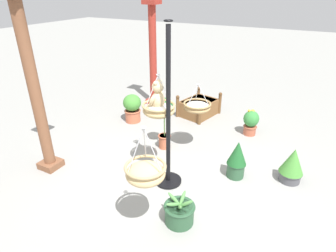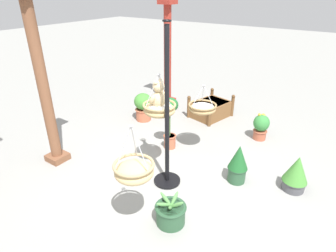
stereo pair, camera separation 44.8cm
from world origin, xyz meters
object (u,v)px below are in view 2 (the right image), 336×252
object	(u,v)px
potted_plant_fern_front	(143,106)
potted_plant_broad_leaf	(238,163)
display_pole_central	(167,139)
greenhouse_pillar_right	(44,88)
hanging_basket_left_high	(134,171)
potted_plant_flowering_red	(170,119)
greenhouse_pillar_left	(168,57)
potted_plant_bushy_green	(171,213)
potted_plant_trailing_ivy	(296,173)
wooden_planter_box	(211,108)
teddy_bear	(158,96)
hanging_basket_with_teddy	(159,109)
hanging_basket_right_low	(202,108)
potted_plant_small_succulent	(261,126)

from	to	relation	value
potted_plant_fern_front	potted_plant_broad_leaf	xyz separation A→B (m)	(-1.01, -2.80, -0.01)
display_pole_central	greenhouse_pillar_right	size ratio (longest dim) A/B	0.87
hanging_basket_left_high	potted_plant_flowering_red	world-z (taller)	hanging_basket_left_high
greenhouse_pillar_left	potted_plant_bushy_green	distance (m)	4.62
potted_plant_bushy_green	potted_plant_flowering_red	bearing A→B (deg)	34.40
potted_plant_trailing_ivy	wooden_planter_box	bearing A→B (deg)	53.11
wooden_planter_box	potted_plant_broad_leaf	distance (m)	2.62
teddy_bear	hanging_basket_left_high	xyz separation A→B (m)	(-1.25, -0.55, -0.44)
hanging_basket_with_teddy	greenhouse_pillar_left	world-z (taller)	greenhouse_pillar_left
potted_plant_broad_leaf	hanging_basket_left_high	bearing A→B (deg)	159.52
hanging_basket_right_low	wooden_planter_box	world-z (taller)	hanging_basket_right_low
hanging_basket_with_teddy	greenhouse_pillar_left	distance (m)	3.32
greenhouse_pillar_right	potted_plant_flowering_red	distance (m)	2.30
hanging_basket_left_high	greenhouse_pillar_right	world-z (taller)	greenhouse_pillar_right
hanging_basket_left_high	greenhouse_pillar_left	xyz separation A→B (m)	(4.05, 2.30, 0.30)
hanging_basket_left_high	potted_plant_flowering_red	xyz separation A→B (m)	(2.05, 0.87, -0.35)
potted_plant_flowering_red	potted_plant_trailing_ivy	size ratio (longest dim) A/B	1.74
hanging_basket_left_high	potted_plant_small_succulent	size ratio (longest dim) A/B	1.25
potted_plant_bushy_green	potted_plant_trailing_ivy	size ratio (longest dim) A/B	0.71
potted_plant_flowering_red	potted_plant_trailing_ivy	xyz separation A→B (m)	(0.03, -2.38, -0.32)
greenhouse_pillar_left	potted_plant_broad_leaf	world-z (taller)	greenhouse_pillar_left
hanging_basket_left_high	greenhouse_pillar_right	xyz separation A→B (m)	(0.48, 2.35, 0.44)
display_pole_central	greenhouse_pillar_left	bearing A→B (deg)	34.39
hanging_basket_with_teddy	hanging_basket_right_low	distance (m)	1.06
potted_plant_flowering_red	greenhouse_pillar_right	bearing A→B (deg)	136.78
hanging_basket_right_low	greenhouse_pillar_right	distance (m)	2.76
potted_plant_bushy_green	potted_plant_broad_leaf	xyz separation A→B (m)	(1.40, -0.39, 0.17)
hanging_basket_left_high	wooden_planter_box	bearing A→B (deg)	12.90
hanging_basket_right_low	potted_plant_flowering_red	xyz separation A→B (m)	(-0.19, 0.59, -0.31)
hanging_basket_left_high	wooden_planter_box	world-z (taller)	hanging_basket_left_high
hanging_basket_with_teddy	potted_plant_trailing_ivy	world-z (taller)	hanging_basket_with_teddy
hanging_basket_right_low	potted_plant_flowering_red	size ratio (longest dim) A/B	0.50
hanging_basket_with_teddy	potted_plant_broad_leaf	bearing A→B (deg)	-66.20
hanging_basket_left_high	potted_plant_small_succulent	distance (m)	3.54
display_pole_central	hanging_basket_right_low	bearing A→B (deg)	0.10
teddy_bear	hanging_basket_with_teddy	bearing A→B (deg)	-90.00
greenhouse_pillar_right	potted_plant_broad_leaf	distance (m)	3.46
potted_plant_trailing_ivy	potted_plant_fern_front	bearing A→B (deg)	79.15
potted_plant_broad_leaf	potted_plant_fern_front	bearing A→B (deg)	70.23
potted_plant_bushy_green	potted_plant_trailing_ivy	xyz separation A→B (m)	(1.71, -1.22, 0.13)
greenhouse_pillar_left	potted_plant_bushy_green	bearing A→B (deg)	-144.96
greenhouse_pillar_left	potted_plant_trailing_ivy	distance (m)	4.39
hanging_basket_left_high	hanging_basket_right_low	distance (m)	2.26
potted_plant_bushy_green	greenhouse_pillar_left	bearing A→B (deg)	35.04
hanging_basket_right_low	potted_plant_trailing_ivy	distance (m)	1.90
teddy_bear	potted_plant_bushy_green	xyz separation A→B (m)	(-0.88, -0.83, -1.25)
potted_plant_flowering_red	potted_plant_trailing_ivy	world-z (taller)	potted_plant_flowering_red
greenhouse_pillar_right	potted_plant_broad_leaf	size ratio (longest dim) A/B	4.34
greenhouse_pillar_right	teddy_bear	bearing A→B (deg)	-66.82
wooden_planter_box	potted_plant_trailing_ivy	bearing A→B (deg)	-126.89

